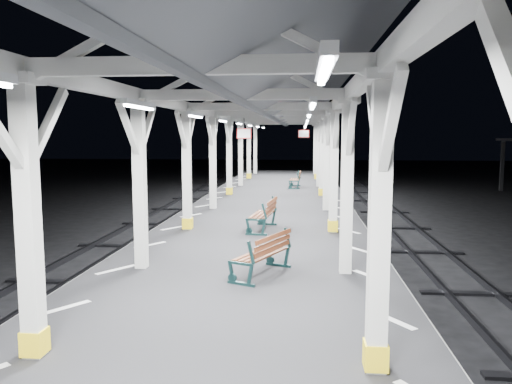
# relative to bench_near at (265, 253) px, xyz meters

# --- Properties ---
(ground) EXTENTS (120.00, 120.00, 0.00)m
(ground) POSITION_rel_bench_near_xyz_m (-0.49, 2.35, -1.43)
(ground) COLOR black
(ground) RESTS_ON ground
(platform) EXTENTS (6.00, 50.00, 1.00)m
(platform) POSITION_rel_bench_near_xyz_m (-0.49, 2.35, -0.93)
(platform) COLOR black
(platform) RESTS_ON ground
(hazard_stripes_left) EXTENTS (1.00, 48.00, 0.01)m
(hazard_stripes_left) POSITION_rel_bench_near_xyz_m (-2.94, 2.35, -0.43)
(hazard_stripes_left) COLOR silver
(hazard_stripes_left) RESTS_ON platform
(hazard_stripes_right) EXTENTS (1.00, 48.00, 0.01)m
(hazard_stripes_right) POSITION_rel_bench_near_xyz_m (1.96, 2.35, -0.43)
(hazard_stripes_right) COLOR silver
(hazard_stripes_right) RESTS_ON platform
(track_left) EXTENTS (2.20, 60.00, 0.16)m
(track_left) POSITION_rel_bench_near_xyz_m (-5.49, 2.35, -1.36)
(track_left) COLOR #2D2D33
(track_left) RESTS_ON ground
(track_right) EXTENTS (2.20, 60.00, 0.16)m
(track_right) POSITION_rel_bench_near_xyz_m (4.51, 2.35, -1.36)
(track_right) COLOR #2D2D33
(track_right) RESTS_ON ground
(canopy) EXTENTS (5.40, 49.00, 4.65)m
(canopy) POSITION_rel_bench_near_xyz_m (-0.49, 2.34, 3.12)
(canopy) COLOR beige
(canopy) RESTS_ON platform
(bench_near) EXTENTS (1.11, 1.60, 0.82)m
(bench_near) POSITION_rel_bench_near_xyz_m (0.00, 0.00, 0.00)
(bench_near) COLOR #132F30
(bench_near) RESTS_ON platform
(bench_mid) EXTENTS (0.77, 1.66, 0.87)m
(bench_mid) POSITION_rel_bench_near_xyz_m (-0.33, 4.48, 0.03)
(bench_mid) COLOR #132F30
(bench_mid) RESTS_ON platform
(bench_far) EXTENTS (0.61, 1.53, 0.82)m
(bench_far) POSITION_rel_bench_near_xyz_m (0.39, 15.65, 0.00)
(bench_far) COLOR #132F30
(bench_far) RESTS_ON platform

